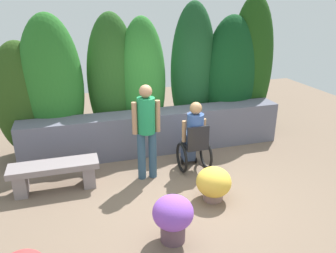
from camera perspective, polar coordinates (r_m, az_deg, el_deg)
The scene contains 8 objects.
ground_plane at distance 5.69m, azimuth 2.49°, elevation -11.10°, with size 13.55×13.55×0.00m, color #735F4E.
stone_retaining_wall at distance 6.94m, azimuth -2.04°, elevation -0.87°, with size 5.37×0.54×0.87m, color slate.
hedge_backdrop at distance 7.27m, azimuth -2.64°, elevation 8.06°, with size 6.07×0.96×3.12m.
stone_bench at distance 5.92m, azimuth -18.75°, elevation -7.39°, with size 1.45×0.42×0.48m.
person_in_wheelchair at distance 6.15m, azimuth 4.42°, elevation -2.02°, with size 0.53×0.66×1.33m.
person_standing_companion at distance 5.70m, azimuth -3.70°, elevation 0.05°, with size 0.49×0.30×1.71m.
flower_pot_purple_near at distance 5.42m, azimuth 7.78°, elevation -9.61°, with size 0.56×0.56×0.55m.
flower_pot_red_accent at distance 4.50m, azimuth 0.86°, elevation -15.06°, with size 0.54×0.54×0.65m.
Camera 1 is at (-1.62, -4.53, 3.04)m, focal length 35.77 mm.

